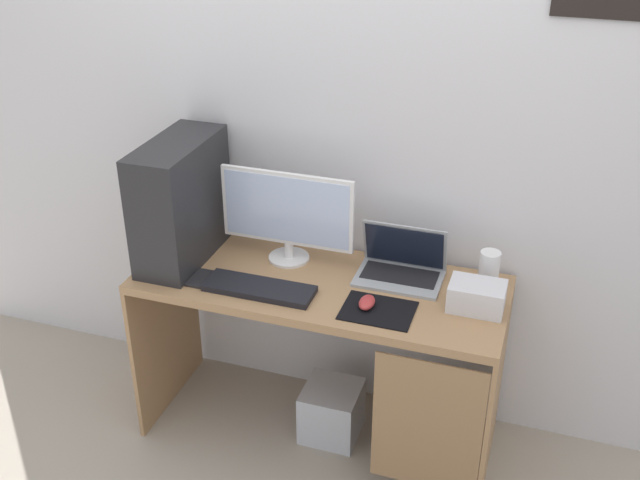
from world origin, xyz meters
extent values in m
plane|color=#9E9384|center=(0.00, 0.00, 0.00)|extent=(8.00, 8.00, 0.00)
cube|color=silver|center=(0.00, 0.32, 1.30)|extent=(4.00, 0.04, 2.60)
cube|color=#A37A51|center=(0.00, 0.00, 0.73)|extent=(1.43, 0.56, 0.03)
cube|color=#A37A51|center=(-0.71, 0.00, 0.36)|extent=(0.02, 0.56, 0.72)
cube|color=#A37A51|center=(0.71, 0.00, 0.36)|extent=(0.02, 0.56, 0.72)
cube|color=#96704B|center=(0.50, -0.27, 0.39)|extent=(0.40, 0.01, 0.57)
cube|color=#232326|center=(-0.59, 0.02, 1.00)|extent=(0.21, 0.49, 0.49)
cylinder|color=white|center=(-0.17, 0.12, 0.76)|extent=(0.17, 0.17, 0.01)
cylinder|color=white|center=(-0.17, 0.12, 0.80)|extent=(0.04, 0.04, 0.07)
cube|color=white|center=(-0.17, 0.12, 0.98)|extent=(0.54, 0.02, 0.30)
cube|color=#B2C6EA|center=(-0.17, 0.11, 0.98)|extent=(0.51, 0.00, 0.27)
cube|color=#9EA3A8|center=(0.29, 0.10, 0.76)|extent=(0.33, 0.22, 0.01)
cube|color=black|center=(0.29, 0.12, 0.76)|extent=(0.29, 0.14, 0.00)
cube|color=#9EA3A8|center=(0.29, 0.18, 0.86)|extent=(0.33, 0.07, 0.20)
cube|color=black|center=(0.29, 0.18, 0.86)|extent=(0.31, 0.06, 0.18)
cylinder|color=white|center=(0.62, 0.16, 0.83)|extent=(0.08, 0.08, 0.15)
cube|color=silver|center=(0.60, 0.00, 0.80)|extent=(0.20, 0.14, 0.10)
cube|color=black|center=(-0.19, -0.14, 0.76)|extent=(0.42, 0.14, 0.02)
cube|color=black|center=(0.26, -0.13, 0.75)|extent=(0.26, 0.20, 0.00)
ellipsoid|color=#B23333|center=(0.22, -0.12, 0.77)|extent=(0.06, 0.10, 0.03)
cube|color=#232326|center=(-0.44, -0.14, 0.76)|extent=(0.07, 0.13, 0.01)
cube|color=#B7BCC6|center=(0.05, 0.00, 0.12)|extent=(0.23, 0.23, 0.23)
camera|label=1|loc=(0.79, -2.36, 2.27)|focal=42.43mm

